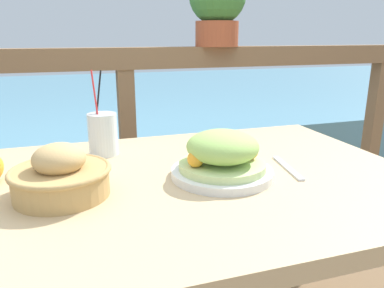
# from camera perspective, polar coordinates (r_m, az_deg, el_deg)

# --- Properties ---
(patio_table) EXTENTS (1.22, 0.80, 0.72)m
(patio_table) POSITION_cam_1_polar(r_m,az_deg,el_deg) (0.95, -2.54, -10.38)
(patio_table) COLOR tan
(patio_table) RESTS_ON ground_plane
(railing_fence) EXTENTS (2.80, 0.08, 1.00)m
(railing_fence) POSITION_cam_1_polar(r_m,az_deg,el_deg) (1.66, -9.97, 5.79)
(railing_fence) COLOR brown
(railing_fence) RESTS_ON ground_plane
(sea_backdrop) EXTENTS (12.00, 4.00, 0.46)m
(sea_backdrop) POSITION_cam_1_polar(r_m,az_deg,el_deg) (4.21, -14.54, 4.53)
(sea_backdrop) COLOR #568EA8
(sea_backdrop) RESTS_ON ground_plane
(salad_plate) EXTENTS (0.25, 0.25, 0.12)m
(salad_plate) POSITION_cam_1_polar(r_m,az_deg,el_deg) (0.91, 4.65, -2.04)
(salad_plate) COLOR silver
(salad_plate) RESTS_ON patio_table
(drink_glass) EXTENTS (0.08, 0.08, 0.24)m
(drink_glass) POSITION_cam_1_polar(r_m,az_deg,el_deg) (1.11, -13.43, 1.49)
(drink_glass) COLOR silver
(drink_glass) RESTS_ON patio_table
(bread_basket) EXTENTS (0.21, 0.21, 0.12)m
(bread_basket) POSITION_cam_1_polar(r_m,az_deg,el_deg) (0.85, -19.36, -4.59)
(bread_basket) COLOR tan
(bread_basket) RESTS_ON patio_table
(potted_plant) EXTENTS (0.25, 0.25, 0.34)m
(potted_plant) POSITION_cam_1_polar(r_m,az_deg,el_deg) (1.75, 3.89, 20.60)
(potted_plant) COLOR #A34C2D
(potted_plant) RESTS_ON railing_fence
(fork) EXTENTS (0.05, 0.18, 0.00)m
(fork) POSITION_cam_1_polar(r_m,az_deg,el_deg) (1.01, 14.34, -3.50)
(fork) COLOR silver
(fork) RESTS_ON patio_table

